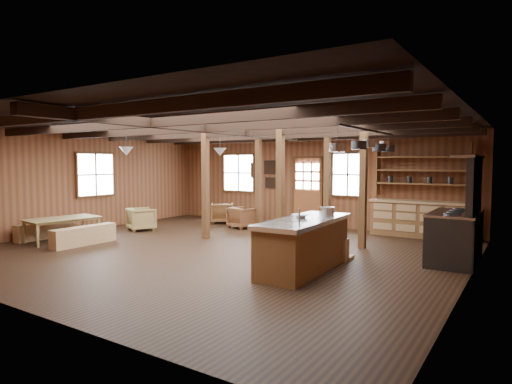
% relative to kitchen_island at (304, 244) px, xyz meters
% --- Properties ---
extents(room, '(10.04, 9.04, 2.84)m').
position_rel_kitchen_island_xyz_m(room, '(-2.39, 0.55, 0.92)').
color(room, black).
rests_on(room, ground).
extents(ceiling_joists, '(9.80, 8.82, 0.18)m').
position_rel_kitchen_island_xyz_m(ceiling_joists, '(-2.39, 0.73, 2.20)').
color(ceiling_joists, black).
rests_on(ceiling_joists, ceiling).
extents(timber_posts, '(3.95, 2.35, 2.80)m').
position_rel_kitchen_island_xyz_m(timber_posts, '(-1.87, 2.63, 0.92)').
color(timber_posts, '#432A13').
rests_on(timber_posts, floor).
extents(back_door, '(1.02, 0.08, 2.15)m').
position_rel_kitchen_island_xyz_m(back_door, '(-2.39, 5.00, 0.40)').
color(back_door, brown).
rests_on(back_door, floor).
extents(window_back_left, '(1.32, 0.06, 1.32)m').
position_rel_kitchen_island_xyz_m(window_back_left, '(-4.99, 5.01, 1.12)').
color(window_back_left, white).
rests_on(window_back_left, wall_back).
extents(window_back_right, '(1.02, 0.06, 1.32)m').
position_rel_kitchen_island_xyz_m(window_back_right, '(-1.09, 5.01, 1.12)').
color(window_back_right, white).
rests_on(window_back_right, wall_back).
extents(window_left, '(0.14, 1.24, 1.32)m').
position_rel_kitchen_island_xyz_m(window_left, '(-7.35, 1.05, 1.12)').
color(window_left, white).
rests_on(window_left, wall_back).
extents(notice_boards, '(1.08, 0.03, 0.90)m').
position_rel_kitchen_island_xyz_m(notice_boards, '(-3.89, 5.01, 1.16)').
color(notice_boards, beige).
rests_on(notice_boards, wall_back).
extents(back_counter, '(2.55, 0.60, 2.45)m').
position_rel_kitchen_island_xyz_m(back_counter, '(1.01, 4.76, 0.12)').
color(back_counter, brown).
rests_on(back_counter, floor).
extents(pendant_lamps, '(1.86, 2.36, 0.66)m').
position_rel_kitchen_island_xyz_m(pendant_lamps, '(-4.64, 1.55, 1.77)').
color(pendant_lamps, '#303033').
rests_on(pendant_lamps, ceiling).
extents(pot_rack, '(0.44, 3.00, 0.44)m').
position_rel_kitchen_island_xyz_m(pot_rack, '(0.92, 0.85, 1.80)').
color(pot_rack, '#303033').
rests_on(pot_rack, ceiling).
extents(kitchen_island, '(0.97, 2.53, 1.20)m').
position_rel_kitchen_island_xyz_m(kitchen_island, '(0.00, 0.00, 0.00)').
color(kitchen_island, brown).
rests_on(kitchen_island, floor).
extents(step_stool, '(0.53, 0.40, 0.43)m').
position_rel_kitchen_island_xyz_m(step_stool, '(0.19, 1.08, -0.26)').
color(step_stool, '#9B6B46').
rests_on(step_stool, floor).
extents(commercial_range, '(0.87, 1.70, 2.09)m').
position_rel_kitchen_island_xyz_m(commercial_range, '(2.25, 2.10, 0.19)').
color(commercial_range, '#303033').
rests_on(commercial_range, floor).
extents(dining_table, '(1.15, 1.78, 0.59)m').
position_rel_kitchen_island_xyz_m(dining_table, '(-6.29, -0.71, -0.19)').
color(dining_table, olive).
rests_on(dining_table, floor).
extents(bench_wall, '(0.29, 1.54, 0.42)m').
position_rel_kitchen_island_xyz_m(bench_wall, '(-7.04, -0.71, -0.27)').
color(bench_wall, '#9B6B46').
rests_on(bench_wall, floor).
extents(bench_aisle, '(0.30, 1.61, 0.44)m').
position_rel_kitchen_island_xyz_m(bench_aisle, '(-5.46, -0.71, -0.26)').
color(bench_aisle, '#9B6B46').
rests_on(bench_aisle, floor).
extents(armchair_a, '(0.99, 0.99, 0.65)m').
position_rel_kitchen_island_xyz_m(armchair_a, '(-4.96, 4.01, -0.15)').
color(armchair_a, brown).
rests_on(armchair_a, floor).
extents(armchair_b, '(0.82, 0.83, 0.63)m').
position_rel_kitchen_island_xyz_m(armchair_b, '(-3.80, 3.50, -0.16)').
color(armchair_b, brown).
rests_on(armchair_b, floor).
extents(armchair_c, '(0.95, 0.96, 0.66)m').
position_rel_kitchen_island_xyz_m(armchair_c, '(-5.99, 1.55, -0.15)').
color(armchair_c, olive).
rests_on(armchair_c, floor).
extents(counter_pot, '(0.27, 0.27, 0.16)m').
position_rel_kitchen_island_xyz_m(counter_pot, '(0.13, 0.72, 0.54)').
color(counter_pot, silver).
rests_on(counter_pot, kitchen_island).
extents(bowl, '(0.36, 0.36, 0.07)m').
position_rel_kitchen_island_xyz_m(bowl, '(-0.14, 0.12, 0.50)').
color(bowl, silver).
rests_on(bowl, kitchen_island).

